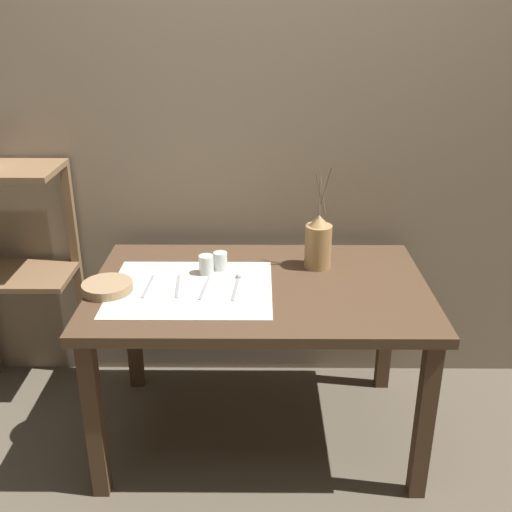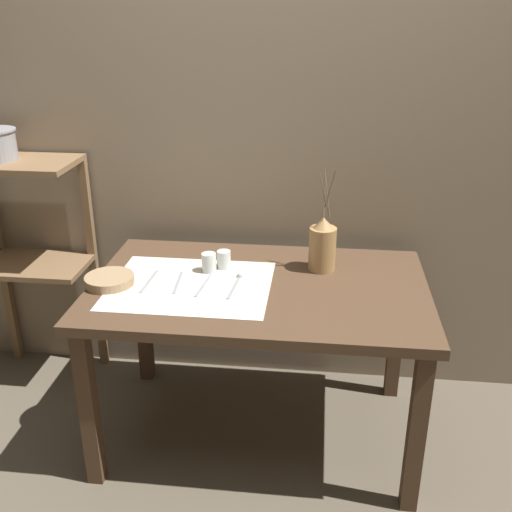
{
  "view_description": "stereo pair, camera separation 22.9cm",
  "coord_description": "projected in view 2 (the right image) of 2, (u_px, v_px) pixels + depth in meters",
  "views": [
    {
      "loc": [
        0.0,
        -2.11,
        1.73
      ],
      "look_at": [
        -0.01,
        0.0,
        0.83
      ],
      "focal_mm": 42.0,
      "sensor_mm": 36.0,
      "label": 1
    },
    {
      "loc": [
        0.23,
        -2.1,
        1.73
      ],
      "look_at": [
        -0.01,
        0.0,
        0.83
      ],
      "focal_mm": 42.0,
      "sensor_mm": 36.0,
      "label": 2
    }
  ],
  "objects": [
    {
      "name": "ground_plane",
      "position": [
        259.0,
        431.0,
        2.62
      ],
      "size": [
        12.0,
        12.0,
        0.0
      ],
      "primitive_type": "plane",
      "color": "brown"
    },
    {
      "name": "stone_wall_back",
      "position": [
        272.0,
        134.0,
        2.63
      ],
      "size": [
        7.0,
        0.06,
        2.4
      ],
      "color": "gray",
      "rests_on": "ground_plane"
    },
    {
      "name": "wooden_table",
      "position": [
        259.0,
        304.0,
        2.37
      ],
      "size": [
        1.32,
        0.83,
        0.71
      ],
      "color": "#4C3523",
      "rests_on": "ground_plane"
    },
    {
      "name": "wooden_shelf_unit",
      "position": [
        31.0,
        229.0,
        2.76
      ],
      "size": [
        0.51,
        0.32,
        1.1
      ],
      "color": "brown",
      "rests_on": "ground_plane"
    },
    {
      "name": "linen_cloth",
      "position": [
        190.0,
        285.0,
        2.33
      ],
      "size": [
        0.62,
        0.5,
        0.0
      ],
      "color": "beige",
      "rests_on": "wooden_table"
    },
    {
      "name": "pitcher_with_flowers",
      "position": [
        322.0,
        245.0,
        2.43
      ],
      "size": [
        0.11,
        0.11,
        0.43
      ],
      "color": "#A87F4C",
      "rests_on": "wooden_table"
    },
    {
      "name": "wooden_bowl",
      "position": [
        110.0,
        280.0,
        2.33
      ],
      "size": [
        0.19,
        0.19,
        0.04
      ],
      "color": "#9E7F5B",
      "rests_on": "wooden_table"
    },
    {
      "name": "glass_tumbler_near",
      "position": [
        209.0,
        262.0,
        2.43
      ],
      "size": [
        0.06,
        0.06,
        0.08
      ],
      "color": "silver",
      "rests_on": "wooden_table"
    },
    {
      "name": "glass_tumbler_far",
      "position": [
        224.0,
        259.0,
        2.47
      ],
      "size": [
        0.06,
        0.06,
        0.07
      ],
      "color": "silver",
      "rests_on": "wooden_table"
    },
    {
      "name": "fork_inner",
      "position": [
        149.0,
        281.0,
        2.36
      ],
      "size": [
        0.02,
        0.2,
        0.0
      ],
      "color": "#939399",
      "rests_on": "wooden_table"
    },
    {
      "name": "knife_center",
      "position": [
        178.0,
        282.0,
        2.35
      ],
      "size": [
        0.03,
        0.2,
        0.0
      ],
      "color": "#939399",
      "rests_on": "wooden_table"
    },
    {
      "name": "fork_outer",
      "position": [
        203.0,
        285.0,
        2.32
      ],
      "size": [
        0.03,
        0.2,
        0.0
      ],
      "color": "#939399",
      "rests_on": "wooden_table"
    },
    {
      "name": "spoon_outer",
      "position": [
        237.0,
        281.0,
        2.36
      ],
      "size": [
        0.03,
        0.21,
        0.02
      ],
      "color": "#939399",
      "rests_on": "wooden_table"
    }
  ]
}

